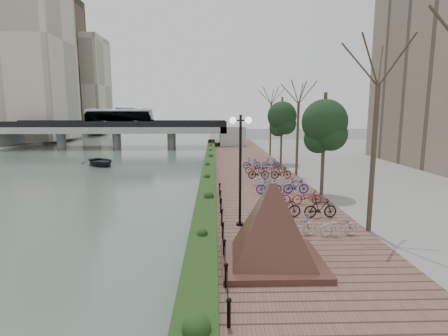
{
  "coord_description": "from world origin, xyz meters",
  "views": [
    {
      "loc": [
        1.06,
        -12.92,
        5.78
      ],
      "look_at": [
        1.72,
        10.65,
        2.0
      ],
      "focal_mm": 28.0,
      "sensor_mm": 36.0,
      "label": 1
    }
  ],
  "objects_px": {
    "boat": "(101,161)",
    "pedestrian": "(279,212)",
    "motorcycle": "(267,214)",
    "lamppost": "(240,147)",
    "granite_monument": "(272,223)"
  },
  "relations": [
    {
      "from": "boat",
      "to": "granite_monument",
      "type": "bearing_deg",
      "value": -99.15
    },
    {
      "from": "granite_monument",
      "to": "motorcycle",
      "type": "distance_m",
      "value": 4.57
    },
    {
      "from": "granite_monument",
      "to": "boat",
      "type": "distance_m",
      "value": 30.06
    },
    {
      "from": "granite_monument",
      "to": "lamppost",
      "type": "bearing_deg",
      "value": 101.13
    },
    {
      "from": "lamppost",
      "to": "motorcycle",
      "type": "xyz_separation_m",
      "value": [
        1.32,
        0.27,
        -3.24
      ]
    },
    {
      "from": "lamppost",
      "to": "boat",
      "type": "height_order",
      "value": "lamppost"
    },
    {
      "from": "granite_monument",
      "to": "lamppost",
      "type": "height_order",
      "value": "lamppost"
    },
    {
      "from": "boat",
      "to": "motorcycle",
      "type": "bearing_deg",
      "value": -93.59
    },
    {
      "from": "lamppost",
      "to": "boat",
      "type": "distance_m",
      "value": 26.28
    },
    {
      "from": "pedestrian",
      "to": "boat",
      "type": "height_order",
      "value": "pedestrian"
    },
    {
      "from": "motorcycle",
      "to": "granite_monument",
      "type": "bearing_deg",
      "value": -83.54
    },
    {
      "from": "lamppost",
      "to": "boat",
      "type": "bearing_deg",
      "value": 121.5
    },
    {
      "from": "granite_monument",
      "to": "pedestrian",
      "type": "height_order",
      "value": "granite_monument"
    },
    {
      "from": "boat",
      "to": "pedestrian",
      "type": "bearing_deg",
      "value": -93.73
    },
    {
      "from": "motorcycle",
      "to": "lamppost",
      "type": "bearing_deg",
      "value": -155.67
    }
  ]
}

